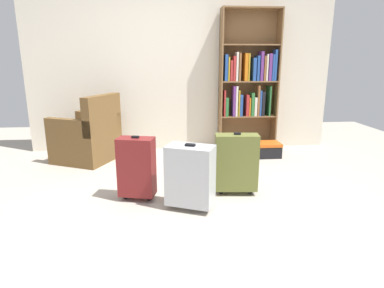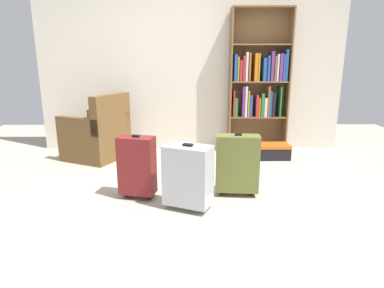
% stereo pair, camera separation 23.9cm
% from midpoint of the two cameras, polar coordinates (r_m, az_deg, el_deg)
% --- Properties ---
extents(ground_plane, '(7.85, 7.85, 0.00)m').
position_cam_midpoint_polar(ground_plane, '(3.20, -1.77, -10.40)').
color(ground_plane, '#B2A899').
extents(back_wall, '(4.49, 0.10, 2.60)m').
position_cam_midpoint_polar(back_wall, '(4.99, -3.31, 13.99)').
color(back_wall, beige).
rests_on(back_wall, ground).
extents(bookshelf, '(0.85, 0.25, 2.04)m').
position_cam_midpoint_polar(bookshelf, '(4.95, 8.39, 10.51)').
color(bookshelf, brown).
rests_on(bookshelf, ground).
extents(armchair, '(0.93, 0.93, 0.90)m').
position_cam_midpoint_polar(armchair, '(4.68, -18.98, 1.03)').
color(armchair, brown).
rests_on(armchair, ground).
extents(mug, '(0.12, 0.08, 0.10)m').
position_cam_midpoint_polar(mug, '(4.47, -13.61, -2.76)').
color(mug, '#1959A5').
rests_on(mug, ground).
extents(storage_box, '(0.48, 0.29, 0.20)m').
position_cam_midpoint_polar(storage_box, '(4.73, 10.83, -0.91)').
color(storage_box, black).
rests_on(storage_box, ground).
extents(suitcase_silver, '(0.48, 0.39, 0.62)m').
position_cam_midpoint_polar(suitcase_silver, '(2.99, -2.61, -5.49)').
color(suitcase_silver, '#B7BABF').
rests_on(suitcase_silver, ground).
extents(suitcase_olive, '(0.44, 0.22, 0.64)m').
position_cam_midpoint_polar(suitcase_olive, '(3.33, 5.67, -3.22)').
color(suitcase_olive, brown).
rests_on(suitcase_olive, ground).
extents(suitcase_dark_red, '(0.38, 0.26, 0.64)m').
position_cam_midpoint_polar(suitcase_dark_red, '(3.24, -11.69, -3.96)').
color(suitcase_dark_red, maroon).
rests_on(suitcase_dark_red, ground).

